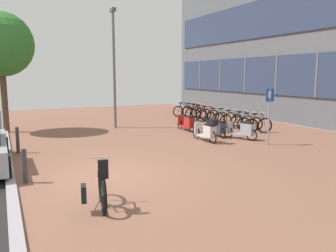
% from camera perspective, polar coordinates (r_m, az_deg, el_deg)
% --- Properties ---
extents(ground, '(21.00, 40.00, 0.13)m').
position_cam_1_polar(ground, '(10.06, -2.48, -7.34)').
color(ground, black).
extents(bicycle_foreground, '(0.79, 1.45, 1.14)m').
position_cam_1_polar(bicycle_foreground, '(7.26, -11.29, -10.30)').
color(bicycle_foreground, black).
rests_on(bicycle_foreground, ground).
extents(bicycle_rack_00, '(1.41, 0.55, 1.03)m').
position_cam_1_polar(bicycle_rack_00, '(16.63, 14.95, 0.10)').
color(bicycle_rack_00, black).
rests_on(bicycle_rack_00, ground).
extents(bicycle_rack_01, '(1.25, 0.59, 0.97)m').
position_cam_1_polar(bicycle_rack_01, '(17.26, 13.68, 0.39)').
color(bicycle_rack_01, black).
rests_on(bicycle_rack_01, ground).
extents(bicycle_rack_02, '(1.28, 0.53, 0.97)m').
position_cam_1_polar(bicycle_rack_02, '(17.88, 12.40, 0.71)').
color(bicycle_rack_02, black).
rests_on(bicycle_rack_02, ground).
extents(bicycle_rack_03, '(1.34, 0.47, 0.98)m').
position_cam_1_polar(bicycle_rack_03, '(18.37, 10.68, 0.98)').
color(bicycle_rack_03, black).
rests_on(bicycle_rack_03, ground).
extents(bicycle_rack_04, '(1.27, 0.65, 1.01)m').
position_cam_1_polar(bicycle_rack_04, '(18.97, 9.47, 1.28)').
color(bicycle_rack_04, black).
rests_on(bicycle_rack_04, ground).
extents(bicycle_rack_05, '(1.28, 0.57, 0.96)m').
position_cam_1_polar(bicycle_rack_05, '(19.54, 8.09, 1.47)').
color(bicycle_rack_05, black).
rests_on(bicycle_rack_05, ground).
extents(bicycle_rack_06, '(1.40, 0.56, 1.02)m').
position_cam_1_polar(bicycle_rack_06, '(20.08, 6.68, 1.75)').
color(bicycle_rack_06, black).
rests_on(bicycle_rack_06, ground).
extents(bicycle_rack_07, '(1.41, 0.48, 1.03)m').
position_cam_1_polar(bicycle_rack_07, '(20.66, 5.48, 1.97)').
color(bicycle_rack_07, black).
rests_on(bicycle_rack_07, ground).
extents(bicycle_rack_08, '(1.39, 0.50, 1.02)m').
position_cam_1_polar(bicycle_rack_08, '(21.35, 4.75, 2.18)').
color(bicycle_rack_08, black).
rests_on(bicycle_rack_08, ground).
extents(bicycle_rack_09, '(1.37, 0.51, 1.02)m').
position_cam_1_polar(bicycle_rack_09, '(22.02, 4.00, 2.39)').
color(bicycle_rack_09, black).
rests_on(bicycle_rack_09, ground).
extents(bicycle_rack_10, '(1.39, 0.48, 1.02)m').
position_cam_1_polar(bicycle_rack_10, '(22.54, 2.55, 2.55)').
color(bicycle_rack_10, black).
rests_on(bicycle_rack_10, ground).
extents(scooter_near, '(0.80, 1.59, 0.79)m').
position_cam_1_polar(scooter_near, '(14.79, 12.57, -0.67)').
color(scooter_near, black).
rests_on(scooter_near, ground).
extents(scooter_mid, '(0.55, 1.80, 0.76)m').
position_cam_1_polar(scooter_mid, '(15.29, 8.39, -0.31)').
color(scooter_mid, black).
rests_on(scooter_mid, ground).
extents(scooter_far, '(0.52, 1.75, 1.02)m').
position_cam_1_polar(scooter_far, '(13.99, 6.66, -0.83)').
color(scooter_far, black).
rests_on(scooter_far, ground).
extents(scooter_extra, '(0.52, 1.76, 0.79)m').
position_cam_1_polar(scooter_extra, '(16.63, 3.29, 0.54)').
color(scooter_extra, black).
rests_on(scooter_extra, ground).
extents(parking_sign, '(0.40, 0.07, 2.22)m').
position_cam_1_polar(parking_sign, '(13.75, 16.74, 2.60)').
color(parking_sign, gray).
rests_on(parking_sign, ground).
extents(lamp_post, '(0.20, 0.52, 6.04)m').
position_cam_1_polar(lamp_post, '(17.72, -9.12, 10.47)').
color(lamp_post, slate).
rests_on(lamp_post, ground).
extents(street_tree, '(3.02, 3.02, 5.68)m').
position_cam_1_polar(street_tree, '(17.96, -26.47, 12.23)').
color(street_tree, brown).
rests_on(street_tree, ground).
extents(bollard_near, '(0.12, 0.12, 0.89)m').
position_cam_1_polar(bollard_near, '(9.39, -23.06, -6.23)').
color(bollard_near, '#38383D').
rests_on(bollard_near, ground).
extents(bollard_far, '(0.12, 0.12, 0.93)m').
position_cam_1_polar(bollard_far, '(13.05, -24.08, -2.19)').
color(bollard_far, '#38383D').
rests_on(bollard_far, ground).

